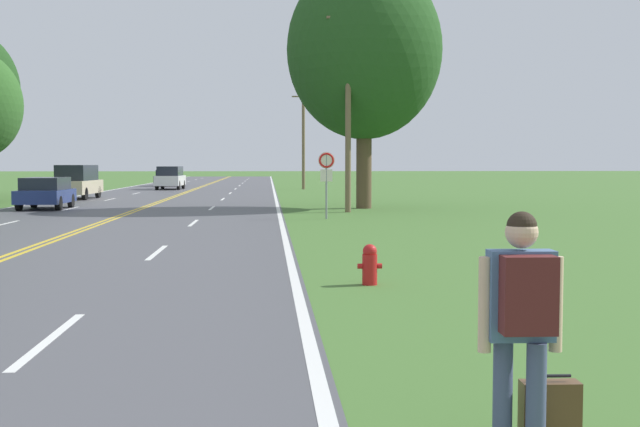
{
  "coord_description": "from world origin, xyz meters",
  "views": [
    {
      "loc": [
        5.66,
        -1.83,
        2.05
      ],
      "look_at": [
        6.33,
        8.39,
        1.4
      ],
      "focal_mm": 45.0,
      "sensor_mm": 36.0,
      "label": 1
    }
  ],
  "objects_px": {
    "suitcase": "(550,417)",
    "tree_behind_sign": "(364,50)",
    "car_champagne_suv_mid_near": "(77,181)",
    "fire_hydrant": "(370,264)",
    "traffic_sign": "(326,169)",
    "car_white_suv_mid_far": "(170,177)",
    "hitchhiker_person": "(522,309)",
    "car_black_hatchback_receding": "(167,177)",
    "car_dark_blue_hatchback_approaching": "(46,192)"
  },
  "relations": [
    {
      "from": "tree_behind_sign",
      "to": "car_black_hatchback_receding",
      "type": "distance_m",
      "value": 38.7
    },
    {
      "from": "tree_behind_sign",
      "to": "car_white_suv_mid_far",
      "type": "xyz_separation_m",
      "value": [
        -11.87,
        26.73,
        -6.13
      ]
    },
    {
      "from": "car_dark_blue_hatchback_approaching",
      "to": "car_black_hatchback_receding",
      "type": "bearing_deg",
      "value": -2.32
    },
    {
      "from": "car_dark_blue_hatchback_approaching",
      "to": "car_black_hatchback_receding",
      "type": "distance_m",
      "value": 35.64
    },
    {
      "from": "fire_hydrant",
      "to": "car_white_suv_mid_far",
      "type": "bearing_deg",
      "value": 100.59
    },
    {
      "from": "tree_behind_sign",
      "to": "car_white_suv_mid_far",
      "type": "bearing_deg",
      "value": 113.94
    },
    {
      "from": "suitcase",
      "to": "car_white_suv_mid_far",
      "type": "xyz_separation_m",
      "value": [
        -9.51,
        57.26,
        0.69
      ]
    },
    {
      "from": "car_champagne_suv_mid_near",
      "to": "car_black_hatchback_receding",
      "type": "xyz_separation_m",
      "value": [
        1.91,
        25.56,
        -0.22
      ]
    },
    {
      "from": "hitchhiker_person",
      "to": "car_dark_blue_hatchback_approaching",
      "type": "xyz_separation_m",
      "value": [
        -11.54,
        30.86,
        -0.29
      ]
    },
    {
      "from": "hitchhiker_person",
      "to": "car_champagne_suv_mid_near",
      "type": "xyz_separation_m",
      "value": [
        -12.52,
        40.93,
        -0.05
      ]
    },
    {
      "from": "car_dark_blue_hatchback_approaching",
      "to": "car_white_suv_mid_far",
      "type": "bearing_deg",
      "value": -5.75
    },
    {
      "from": "suitcase",
      "to": "tree_behind_sign",
      "type": "bearing_deg",
      "value": -2.86
    },
    {
      "from": "hitchhiker_person",
      "to": "car_black_hatchback_receding",
      "type": "bearing_deg",
      "value": 10.62
    },
    {
      "from": "hitchhiker_person",
      "to": "fire_hydrant",
      "type": "xyz_separation_m",
      "value": [
        -0.02,
        7.99,
        -0.7
      ]
    },
    {
      "from": "car_dark_blue_hatchback_approaching",
      "to": "car_white_suv_mid_far",
      "type": "distance_m",
      "value": 26.63
    },
    {
      "from": "fire_hydrant",
      "to": "car_dark_blue_hatchback_approaching",
      "type": "height_order",
      "value": "car_dark_blue_hatchback_approaching"
    },
    {
      "from": "car_champagne_suv_mid_near",
      "to": "car_black_hatchback_receding",
      "type": "height_order",
      "value": "car_champagne_suv_mid_near"
    },
    {
      "from": "hitchhiker_person",
      "to": "car_black_hatchback_receding",
      "type": "height_order",
      "value": "hitchhiker_person"
    },
    {
      "from": "fire_hydrant",
      "to": "car_champagne_suv_mid_near",
      "type": "bearing_deg",
      "value": 110.78
    },
    {
      "from": "car_white_suv_mid_far",
      "to": "car_black_hatchback_receding",
      "type": "distance_m",
      "value": 9.2
    },
    {
      "from": "car_champagne_suv_mid_near",
      "to": "fire_hydrant",
      "type": "bearing_deg",
      "value": -156.89
    },
    {
      "from": "traffic_sign",
      "to": "car_white_suv_mid_far",
      "type": "relative_size",
      "value": 0.54
    },
    {
      "from": "suitcase",
      "to": "car_champagne_suv_mid_near",
      "type": "bearing_deg",
      "value": 18.94
    },
    {
      "from": "traffic_sign",
      "to": "car_champagne_suv_mid_near",
      "type": "xyz_separation_m",
      "value": [
        -12.93,
        17.11,
        -0.83
      ]
    },
    {
      "from": "car_white_suv_mid_far",
      "to": "traffic_sign",
      "type": "bearing_deg",
      "value": -162.37
    },
    {
      "from": "suitcase",
      "to": "traffic_sign",
      "type": "relative_size",
      "value": 0.23
    },
    {
      "from": "suitcase",
      "to": "fire_hydrant",
      "type": "height_order",
      "value": "fire_hydrant"
    },
    {
      "from": "car_dark_blue_hatchback_approaching",
      "to": "car_champagne_suv_mid_near",
      "type": "xyz_separation_m",
      "value": [
        -0.97,
        10.07,
        0.25
      ]
    },
    {
      "from": "car_dark_blue_hatchback_approaching",
      "to": "car_white_suv_mid_far",
      "type": "xyz_separation_m",
      "value": [
        2.29,
        26.53,
        0.18
      ]
    },
    {
      "from": "fire_hydrant",
      "to": "car_black_hatchback_receding",
      "type": "bearing_deg",
      "value": 100.26
    },
    {
      "from": "car_white_suv_mid_far",
      "to": "car_champagne_suv_mid_near",
      "type": "bearing_deg",
      "value": 170.35
    },
    {
      "from": "suitcase",
      "to": "car_champagne_suv_mid_near",
      "type": "relative_size",
      "value": 0.12
    },
    {
      "from": "car_champagne_suv_mid_near",
      "to": "car_black_hatchback_receding",
      "type": "bearing_deg",
      "value": -1.94
    },
    {
      "from": "traffic_sign",
      "to": "car_black_hatchback_receding",
      "type": "distance_m",
      "value": 44.08
    },
    {
      "from": "car_champagne_suv_mid_near",
      "to": "car_white_suv_mid_far",
      "type": "bearing_deg",
      "value": -8.88
    },
    {
      "from": "traffic_sign",
      "to": "car_champagne_suv_mid_near",
      "type": "height_order",
      "value": "traffic_sign"
    },
    {
      "from": "car_champagne_suv_mid_near",
      "to": "car_white_suv_mid_far",
      "type": "xyz_separation_m",
      "value": [
        3.26,
        16.46,
        -0.06
      ]
    },
    {
      "from": "hitchhiker_person",
      "to": "car_black_hatchback_receding",
      "type": "distance_m",
      "value": 67.33
    },
    {
      "from": "hitchhiker_person",
      "to": "car_dark_blue_hatchback_approaching",
      "type": "height_order",
      "value": "hitchhiker_person"
    },
    {
      "from": "car_white_suv_mid_far",
      "to": "suitcase",
      "type": "bearing_deg",
      "value": -169.01
    },
    {
      "from": "car_dark_blue_hatchback_approaching",
      "to": "tree_behind_sign",
      "type": "bearing_deg",
      "value": -91.59
    },
    {
      "from": "car_white_suv_mid_far",
      "to": "car_black_hatchback_receding",
      "type": "bearing_deg",
      "value": 10.04
    },
    {
      "from": "car_white_suv_mid_far",
      "to": "tree_behind_sign",
      "type": "bearing_deg",
      "value": -154.49
    },
    {
      "from": "fire_hydrant",
      "to": "car_white_suv_mid_far",
      "type": "height_order",
      "value": "car_white_suv_mid_far"
    },
    {
      "from": "car_white_suv_mid_far",
      "to": "car_dark_blue_hatchback_approaching",
      "type": "bearing_deg",
      "value": 176.63
    },
    {
      "from": "tree_behind_sign",
      "to": "car_champagne_suv_mid_near",
      "type": "bearing_deg",
      "value": 145.86
    },
    {
      "from": "hitchhiker_person",
      "to": "car_dark_blue_hatchback_approaching",
      "type": "relative_size",
      "value": 0.46
    },
    {
      "from": "fire_hydrant",
      "to": "traffic_sign",
      "type": "xyz_separation_m",
      "value": [
        0.43,
        15.83,
        1.49
      ]
    },
    {
      "from": "fire_hydrant",
      "to": "traffic_sign",
      "type": "height_order",
      "value": "traffic_sign"
    },
    {
      "from": "car_dark_blue_hatchback_approaching",
      "to": "fire_hydrant",
      "type": "bearing_deg",
      "value": -154.07
    }
  ]
}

